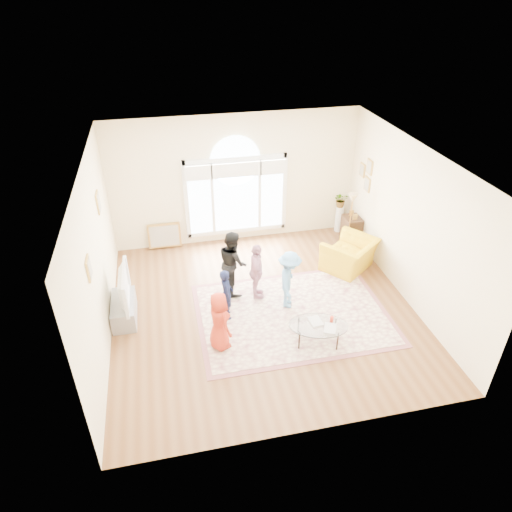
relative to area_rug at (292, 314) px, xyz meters
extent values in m
plane|color=brown|center=(-0.53, 0.30, -0.01)|extent=(6.00, 6.00, 0.00)
plane|color=beige|center=(-0.53, 3.30, 1.59)|extent=(6.00, 0.00, 6.00)
plane|color=beige|center=(-0.53, -2.70, 1.59)|extent=(6.00, 0.00, 6.00)
plane|color=beige|center=(-3.53, 0.30, 1.59)|extent=(0.00, 6.00, 6.00)
plane|color=beige|center=(2.47, 0.30, 1.59)|extent=(0.00, 6.00, 6.00)
plane|color=white|center=(-0.53, 0.30, 3.19)|extent=(6.00, 6.00, 0.00)
cube|color=white|center=(-0.53, 3.26, 0.24)|extent=(2.50, 0.08, 0.10)
cube|color=white|center=(-0.53, 3.26, 2.14)|extent=(2.50, 0.08, 0.10)
cube|color=white|center=(-1.75, 3.26, 1.19)|extent=(0.10, 0.08, 2.00)
cube|color=white|center=(0.69, 3.26, 1.19)|extent=(0.10, 0.08, 2.00)
cube|color=#C6E2FF|center=(-1.43, 3.26, 1.19)|extent=(0.55, 0.02, 1.80)
cube|color=#C6E2FF|center=(0.36, 3.26, 1.19)|extent=(0.55, 0.02, 1.80)
cube|color=#C6E2FF|center=(-0.53, 3.26, 1.19)|extent=(1.10, 0.02, 1.80)
cylinder|color=#C6E2FF|center=(-0.53, 3.26, 2.09)|extent=(1.20, 0.02, 1.20)
cube|color=white|center=(-1.12, 3.25, 1.19)|extent=(0.07, 0.04, 1.80)
cube|color=white|center=(0.05, 3.25, 1.19)|extent=(0.07, 0.04, 1.80)
cube|color=white|center=(-1.43, 3.18, 1.91)|extent=(0.65, 0.12, 0.35)
cube|color=white|center=(-0.53, 3.18, 1.91)|extent=(1.20, 0.12, 0.35)
cube|color=white|center=(0.36, 3.18, 1.91)|extent=(0.65, 0.12, 0.35)
cube|color=tan|center=(-3.51, 1.60, 2.09)|extent=(0.03, 0.34, 0.40)
cube|color=#ADA38E|center=(-3.49, 1.60, 2.09)|extent=(0.01, 0.28, 0.34)
cube|color=tan|center=(-3.51, -0.60, 1.99)|extent=(0.03, 0.30, 0.36)
cube|color=#ADA38E|center=(-3.49, -0.60, 1.99)|extent=(0.01, 0.24, 0.30)
cube|color=tan|center=(2.45, 2.35, 2.04)|extent=(0.03, 0.28, 0.34)
cube|color=#ADA38E|center=(2.43, 2.35, 2.04)|extent=(0.01, 0.22, 0.28)
cube|color=tan|center=(2.45, 2.35, 1.61)|extent=(0.03, 0.28, 0.34)
cube|color=#ADA38E|center=(2.43, 2.35, 1.61)|extent=(0.01, 0.22, 0.28)
cube|color=tan|center=(2.45, 2.70, 1.83)|extent=(0.03, 0.26, 0.32)
cube|color=#ADA38E|center=(2.43, 2.70, 1.83)|extent=(0.01, 0.20, 0.26)
cube|color=beige|center=(0.00, 0.00, 0.00)|extent=(3.60, 2.60, 0.02)
cube|color=#8D5154|center=(0.00, 0.00, 0.00)|extent=(3.80, 2.80, 0.01)
cube|color=gray|center=(-3.28, 0.60, 0.20)|extent=(0.45, 1.00, 0.42)
imported|color=black|center=(-3.28, 0.60, 0.75)|extent=(0.15, 1.18, 0.68)
cube|color=#58AFC9|center=(-3.19, 0.60, 0.75)|extent=(0.02, 0.96, 0.55)
ellipsoid|color=silver|center=(0.22, -0.88, 0.40)|extent=(1.22, 0.94, 0.02)
cylinder|color=black|center=(0.60, -0.78, 0.19)|extent=(0.03, 0.03, 0.40)
cylinder|color=black|center=(-0.07, -0.60, 0.19)|extent=(0.03, 0.03, 0.40)
cylinder|color=black|center=(0.50, -1.16, 0.19)|extent=(0.03, 0.03, 0.40)
cylinder|color=black|center=(-0.17, -0.98, 0.19)|extent=(0.03, 0.03, 0.40)
imported|color=#B2A58C|center=(0.09, -0.80, 0.42)|extent=(0.24, 0.31, 0.03)
imported|color=#B2A58C|center=(0.29, -0.98, 0.42)|extent=(0.32, 0.35, 0.02)
cylinder|color=red|center=(0.48, -0.85, 0.47)|extent=(0.07, 0.07, 0.12)
imported|color=yellow|center=(1.73, 1.36, 0.35)|extent=(1.48, 1.46, 0.73)
cube|color=black|center=(2.25, 2.48, 0.34)|extent=(0.40, 0.50, 0.70)
cylinder|color=black|center=(2.03, 2.15, 0.00)|extent=(0.20, 0.20, 0.02)
cylinder|color=#AE7E35|center=(2.03, 2.15, 0.67)|extent=(0.02, 0.02, 1.35)
cone|color=#CCB284|center=(2.03, 2.15, 1.39)|extent=(0.31, 0.31, 0.22)
cylinder|color=white|center=(2.17, 3.12, 0.34)|extent=(0.20, 0.20, 0.70)
imported|color=#33722D|center=(2.17, 3.12, 0.89)|extent=(0.39, 0.35, 0.40)
cube|color=tan|center=(-2.36, 3.20, -0.01)|extent=(0.80, 0.14, 0.62)
imported|color=red|center=(-1.55, -0.60, 0.59)|extent=(0.55, 0.67, 1.17)
imported|color=#111735|center=(-1.29, 0.22, 0.55)|extent=(0.26, 0.40, 1.08)
imported|color=black|center=(-1.01, 1.05, 0.72)|extent=(0.64, 0.77, 1.42)
imported|color=#C98BA1|center=(-0.58, 0.73, 0.63)|extent=(0.43, 0.77, 1.25)
imported|color=#5F99CE|center=(-0.01, 0.30, 0.63)|extent=(0.70, 0.91, 1.25)
camera|label=1|loc=(-2.25, -6.84, 5.86)|focal=32.00mm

